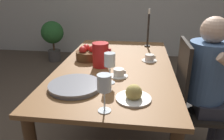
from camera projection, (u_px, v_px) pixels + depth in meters
The scene contains 14 objects.
ground_plane at pixel (115, 139), 2.12m from camera, with size 20.00×20.00×0.00m, color brown.
dining_table at pixel (116, 77), 1.87m from camera, with size 0.93×1.65×0.77m.
chair_person_side at pixel (194, 102), 1.74m from camera, with size 0.42×0.42×1.02m.
person_seated at pixel (210, 81), 1.66m from camera, with size 0.39×0.41×1.20m.
red_pitcher at pixel (101, 55), 1.76m from camera, with size 0.16×0.13×0.20m.
wine_glass_water at pixel (109, 61), 1.44m from camera, with size 0.07×0.07×0.21m.
wine_glass_juice at pixel (104, 85), 1.11m from camera, with size 0.07×0.07×0.21m.
teacup_near_person at pixel (119, 73), 1.60m from camera, with size 0.13×0.13×0.06m.
teacup_across at pixel (149, 58), 1.92m from camera, with size 0.13×0.13×0.06m.
serving_tray at pixel (75, 86), 1.42m from camera, with size 0.35×0.35×0.03m.
bread_plate at pixel (134, 95), 1.28m from camera, with size 0.21×0.21×0.10m.
fruit_bowl at pixel (88, 54), 1.94m from camera, with size 0.21×0.21×0.13m.
candlestick_tall at pixel (148, 32), 2.31m from camera, with size 0.06×0.06×0.40m.
potted_plant at pixel (53, 36), 4.13m from camera, with size 0.42×0.42×0.77m.
Camera 1 is at (0.19, -1.71, 1.40)m, focal length 35.00 mm.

